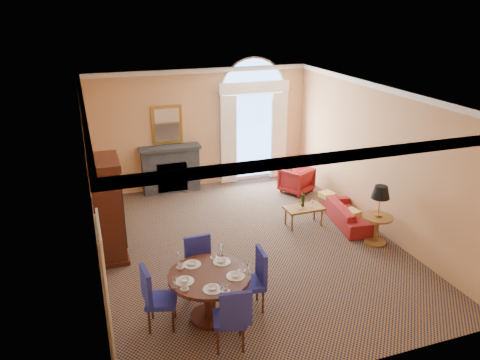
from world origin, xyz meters
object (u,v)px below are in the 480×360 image
object	(u,v)px
dining_table	(210,286)
armchair	(296,180)
armoire	(108,211)
side_table	(379,208)
sofa	(349,214)
coffee_table	(304,208)

from	to	relation	value
dining_table	armchair	size ratio (longest dim) A/B	1.73
armoire	side_table	xyz separation A→B (m)	(5.32, -1.30, -0.17)
sofa	armchair	xyz separation A→B (m)	(-0.31, 2.15, 0.10)
armoire	armchair	xyz separation A→B (m)	(4.96, 1.85, -0.65)
armoire	side_table	size ratio (longest dim) A/B	1.61
armoire	armchair	world-z (taller)	armoire
armchair	dining_table	bearing A→B (deg)	22.02
armoire	sofa	world-z (taller)	armoire
dining_table	armoire	bearing A→B (deg)	117.03
armchair	side_table	size ratio (longest dim) A/B	0.59
armchair	side_table	world-z (taller)	side_table
side_table	dining_table	bearing A→B (deg)	-162.10
armchair	armoire	bearing A→B (deg)	-8.21
armchair	side_table	bearing A→B (deg)	67.80
armoire	coffee_table	distance (m)	4.30
dining_table	side_table	world-z (taller)	side_table
side_table	armchair	bearing A→B (deg)	96.43
armoire	sofa	distance (m)	5.33
coffee_table	side_table	bearing A→B (deg)	-51.20
armoire	dining_table	xyz separation A→B (m)	(1.32, -2.59, -0.38)
coffee_table	side_table	world-z (taller)	side_table
dining_table	coffee_table	size ratio (longest dim) A/B	1.49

